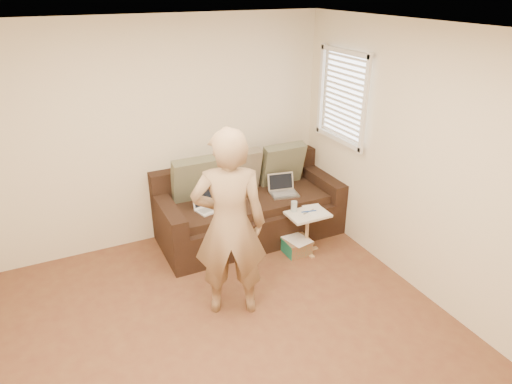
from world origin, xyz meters
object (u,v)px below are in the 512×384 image
at_px(side_table, 307,233).
at_px(drinking_glass, 294,206).
at_px(laptop_white, 210,210).
at_px(striped_box, 296,246).
at_px(laptop_silver, 284,195).
at_px(sofa, 250,205).
at_px(person, 230,225).

bearing_deg(side_table, drinking_glass, 134.55).
relative_size(laptop_white, striped_box, 0.99).
xyz_separation_m(drinking_glass, striped_box, (-0.00, -0.09, -0.48)).
bearing_deg(laptop_silver, striped_box, -90.73).
bearing_deg(laptop_silver, laptop_white, -170.38).
relative_size(sofa, drinking_glass, 18.33).
relative_size(laptop_silver, striped_box, 1.10).
xyz_separation_m(sofa, striped_box, (0.32, -0.60, -0.33)).
bearing_deg(sofa, laptop_white, -171.16).
bearing_deg(drinking_glass, sofa, 122.06).
height_order(sofa, striped_box, sofa).
distance_m(person, striped_box, 1.46).
bearing_deg(laptop_silver, sofa, 176.72).
relative_size(laptop_silver, person, 0.18).
xyz_separation_m(side_table, drinking_glass, (-0.12, 0.12, 0.32)).
relative_size(person, drinking_glass, 15.36).
xyz_separation_m(laptop_silver, striped_box, (-0.10, -0.49, -0.43)).
xyz_separation_m(laptop_silver, side_table, (0.02, -0.52, -0.26)).
bearing_deg(drinking_glass, laptop_white, 154.04).
distance_m(sofa, laptop_silver, 0.44).
bearing_deg(drinking_glass, side_table, -45.45).
xyz_separation_m(person, side_table, (1.18, 0.54, -0.67)).
height_order(side_table, striped_box, side_table).
relative_size(laptop_white, drinking_glass, 2.47).
bearing_deg(laptop_white, side_table, -44.33).
bearing_deg(striped_box, side_table, -13.83).
xyz_separation_m(laptop_white, drinking_glass, (0.87, -0.42, 0.05)).
xyz_separation_m(sofa, side_table, (0.43, -0.62, -0.17)).
bearing_deg(laptop_silver, person, -126.81).
relative_size(sofa, laptop_white, 7.43).
bearing_deg(drinking_glass, person, -148.14).
height_order(laptop_silver, striped_box, laptop_silver).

